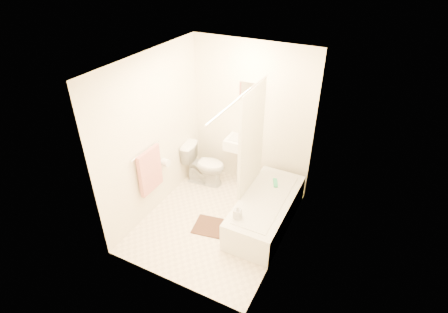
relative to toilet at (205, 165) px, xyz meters
The scene contains 17 objects.
floor 1.09m from the toilet, 50.99° to the right, with size 2.40×2.40×0.00m, color beige.
ceiling 2.30m from the toilet, 50.99° to the right, with size 2.40×2.40×0.00m, color white.
wall_back 1.14m from the toilet, 31.69° to the left, with size 2.00×0.02×2.40m, color beige.
wall_left 1.22m from the toilet, 113.75° to the right, with size 0.02×2.40×2.40m, color beige.
wall_right 2.02m from the toilet, 25.89° to the right, with size 0.02×2.40×2.40m, color beige.
mirror 1.38m from the toilet, 30.39° to the left, with size 0.40×0.03×0.55m, color white.
curtain_rod 2.03m from the toilet, 36.44° to the right, with size 0.03×0.03×1.70m, color silver.
shower_curtain 1.32m from the toilet, 17.56° to the right, with size 0.04×0.80×1.55m, color silver.
towel_bar 1.33m from the toilet, 106.55° to the right, with size 0.02×0.02×0.60m, color silver.
towel 1.17m from the toilet, 105.03° to the right, with size 0.06×0.45×0.66m, color #CC7266.
toilet_paper 0.82m from the toilet, 112.52° to the right, with size 0.12×0.12×0.11m, color white.
toilet is the anchor object (origin of this frame).
sink 0.63m from the toilet, 25.05° to the left, with size 0.48×0.38×0.94m, color white, non-canonical shape.
bathtub 1.40m from the toilet, 20.99° to the right, with size 0.69×1.58×0.44m, color silver, non-canonical shape.
bath_mat 1.20m from the toilet, 54.86° to the right, with size 0.54×0.41×0.02m, color #543021.
soap_bottle 1.53m from the toilet, 43.64° to the right, with size 0.09×0.10×0.21m, color silver.
scrub_brush 1.30m from the toilet, ahead, with size 0.06×0.20×0.04m, color #30BA74.
Camera 1 is at (1.87, -3.44, 3.58)m, focal length 28.00 mm.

